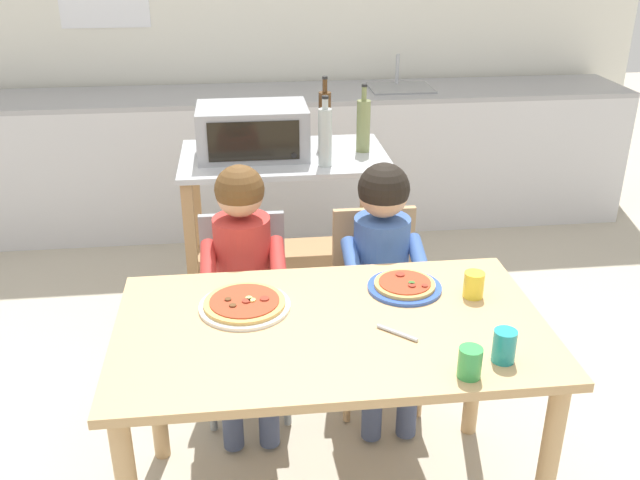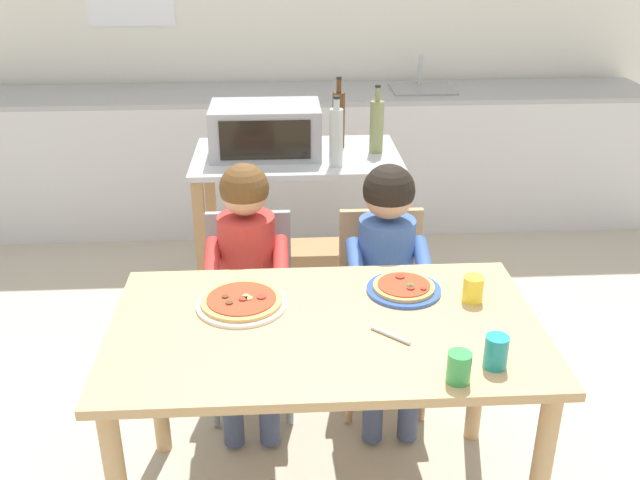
# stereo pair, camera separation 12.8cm
# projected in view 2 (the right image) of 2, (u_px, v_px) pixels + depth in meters

# --- Properties ---
(ground_plane) EXTENTS (11.79, 11.79, 0.00)m
(ground_plane) POSITION_uv_depth(u_px,v_px,m) (310.00, 329.00, 3.58)
(ground_plane) COLOR #B7AD99
(back_wall_tiled) EXTENTS (5.05, 0.13, 2.70)m
(back_wall_tiled) POSITION_uv_depth(u_px,v_px,m) (296.00, 8.00, 4.67)
(back_wall_tiled) COLOR white
(back_wall_tiled) RESTS_ON ground
(kitchen_counter) EXTENTS (4.54, 0.60, 1.09)m
(kitchen_counter) POSITION_uv_depth(u_px,v_px,m) (300.00, 158.00, 4.68)
(kitchen_counter) COLOR silver
(kitchen_counter) RESTS_ON ground
(kitchen_island_cart) EXTENTS (0.97, 0.60, 0.88)m
(kitchen_island_cart) POSITION_uv_depth(u_px,v_px,m) (297.00, 212.00, 3.46)
(kitchen_island_cart) COLOR #B7BABF
(kitchen_island_cart) RESTS_ON ground
(toaster_oven) EXTENTS (0.51, 0.34, 0.23)m
(toaster_oven) POSITION_uv_depth(u_px,v_px,m) (266.00, 130.00, 3.29)
(toaster_oven) COLOR #999BA0
(toaster_oven) RESTS_ON kitchen_island_cart
(bottle_dark_olive_oil) EXTENTS (0.07, 0.07, 0.32)m
(bottle_dark_olive_oil) POSITION_uv_depth(u_px,v_px,m) (377.00, 126.00, 3.31)
(bottle_dark_olive_oil) COLOR olive
(bottle_dark_olive_oil) RESTS_ON kitchen_island_cart
(bottle_tall_green_wine) EXTENTS (0.06, 0.06, 0.34)m
(bottle_tall_green_wine) POSITION_uv_depth(u_px,v_px,m) (339.00, 119.00, 3.38)
(bottle_tall_green_wine) COLOR #4C2D14
(bottle_tall_green_wine) RESTS_ON kitchen_island_cart
(bottle_brown_beer) EXTENTS (0.06, 0.06, 0.32)m
(bottle_brown_beer) POSITION_uv_depth(u_px,v_px,m) (336.00, 136.00, 3.12)
(bottle_brown_beer) COLOR #ADB7B2
(bottle_brown_beer) RESTS_ON kitchen_island_cart
(dining_table) EXTENTS (1.34, 0.78, 0.75)m
(dining_table) POSITION_uv_depth(u_px,v_px,m) (326.00, 353.00, 2.24)
(dining_table) COLOR tan
(dining_table) RESTS_ON ground
(dining_chair_left) EXTENTS (0.36, 0.36, 0.81)m
(dining_chair_left) POSITION_uv_depth(u_px,v_px,m) (250.00, 298.00, 2.89)
(dining_chair_left) COLOR gray
(dining_chair_left) RESTS_ON ground
(dining_chair_right) EXTENTS (0.36, 0.36, 0.81)m
(dining_chair_right) POSITION_uv_depth(u_px,v_px,m) (382.00, 295.00, 2.91)
(dining_chair_right) COLOR tan
(dining_chair_right) RESTS_ON ground
(child_in_red_shirt) EXTENTS (0.32, 0.42, 1.06)m
(child_in_red_shirt) POSITION_uv_depth(u_px,v_px,m) (247.00, 268.00, 2.70)
(child_in_red_shirt) COLOR #424C6B
(child_in_red_shirt) RESTS_ON ground
(child_in_blue_striped_shirt) EXTENTS (0.32, 0.42, 1.05)m
(child_in_blue_striped_shirt) POSITION_uv_depth(u_px,v_px,m) (388.00, 264.00, 2.72)
(child_in_blue_striped_shirt) COLOR #424C6B
(child_in_blue_striped_shirt) RESTS_ON ground
(pizza_plate_white) EXTENTS (0.30, 0.30, 0.03)m
(pizza_plate_white) POSITION_uv_depth(u_px,v_px,m) (242.00, 302.00, 2.30)
(pizza_plate_white) COLOR white
(pizza_plate_white) RESTS_ON dining_table
(pizza_plate_blue_rimmed) EXTENTS (0.25, 0.25, 0.03)m
(pizza_plate_blue_rimmed) POSITION_uv_depth(u_px,v_px,m) (404.00, 288.00, 2.38)
(pizza_plate_blue_rimmed) COLOR #3356B7
(pizza_plate_blue_rimmed) RESTS_ON dining_table
(drinking_cup_teal) EXTENTS (0.07, 0.07, 0.10)m
(drinking_cup_teal) POSITION_uv_depth(u_px,v_px,m) (496.00, 352.00, 1.97)
(drinking_cup_teal) COLOR teal
(drinking_cup_teal) RESTS_ON dining_table
(drinking_cup_yellow) EXTENTS (0.07, 0.07, 0.09)m
(drinking_cup_yellow) POSITION_uv_depth(u_px,v_px,m) (473.00, 289.00, 2.31)
(drinking_cup_yellow) COLOR yellow
(drinking_cup_yellow) RESTS_ON dining_table
(drinking_cup_green) EXTENTS (0.07, 0.07, 0.09)m
(drinking_cup_green) POSITION_uv_depth(u_px,v_px,m) (459.00, 367.00, 1.91)
(drinking_cup_green) COLOR green
(drinking_cup_green) RESTS_ON dining_table
(serving_spoon) EXTENTS (0.11, 0.10, 0.01)m
(serving_spoon) POSITION_uv_depth(u_px,v_px,m) (390.00, 335.00, 2.13)
(serving_spoon) COLOR #B7BABF
(serving_spoon) RESTS_ON dining_table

